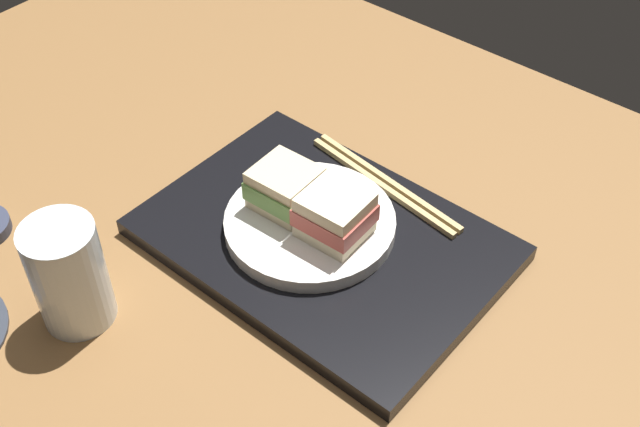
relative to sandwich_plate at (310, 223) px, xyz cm
name	(u,v)px	position (x,y,z in cm)	size (l,w,h in cm)	color
ground_plane	(288,259)	(1.05, 2.70, -4.34)	(140.00, 100.00, 3.00)	brown
serving_tray	(323,240)	(-1.66, -0.35, -1.85)	(38.90, 27.34, 1.99)	black
sandwich_plate	(310,223)	(0.00, 0.00, 0.00)	(19.28, 19.28, 1.71)	white
sandwich_near	(335,215)	(-3.57, 0.00, 3.53)	(7.48, 6.89, 5.34)	beige
sandwich_far	(285,188)	(3.57, 0.00, 3.33)	(7.25, 7.07, 4.95)	beige
chopsticks_pair	(384,183)	(-2.06, -11.26, -0.51)	(22.98, 4.75, 0.70)	tan
drinking_glass	(69,275)	(11.49, 23.60, 3.33)	(7.53, 7.53, 12.35)	silver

